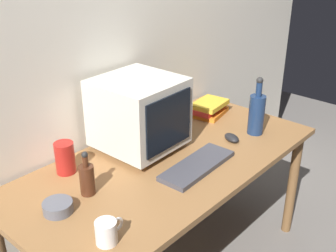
{
  "coord_description": "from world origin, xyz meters",
  "views": [
    {
      "loc": [
        -1.33,
        -1.18,
        1.73
      ],
      "look_at": [
        0.0,
        0.0,
        0.89
      ],
      "focal_mm": 44.79,
      "sensor_mm": 36.0,
      "label": 1
    }
  ],
  "objects": [
    {
      "name": "back_wall",
      "position": [
        0.0,
        0.45,
        1.25
      ],
      "size": [
        4.0,
        0.08,
        2.5
      ],
      "primitive_type": "cube",
      "color": "silver",
      "rests_on": "ground"
    },
    {
      "name": "desk",
      "position": [
        0.0,
        0.0,
        0.63
      ],
      "size": [
        1.62,
        0.78,
        0.71
      ],
      "color": "olive",
      "rests_on": "ground"
    },
    {
      "name": "crt_monitor",
      "position": [
        -0.01,
        0.18,
        0.9
      ],
      "size": [
        0.39,
        0.4,
        0.37
      ],
      "color": "beige",
      "rests_on": "desk"
    },
    {
      "name": "keyboard",
      "position": [
        0.03,
        -0.16,
        0.72
      ],
      "size": [
        0.43,
        0.17,
        0.02
      ],
      "primitive_type": "cube",
      "rotation": [
        0.0,
        0.0,
        0.05
      ],
      "color": "#3F3F47",
      "rests_on": "desk"
    },
    {
      "name": "computer_mouse",
      "position": [
        0.37,
        -0.12,
        0.73
      ],
      "size": [
        0.09,
        0.12,
        0.04
      ],
      "primitive_type": "ellipsoid",
      "rotation": [
        0.0,
        0.0,
        -0.37
      ],
      "color": "black",
      "rests_on": "desk"
    },
    {
      "name": "bottle_tall",
      "position": [
        0.54,
        -0.16,
        0.83
      ],
      "size": [
        0.09,
        0.09,
        0.32
      ],
      "color": "navy",
      "rests_on": "desk"
    },
    {
      "name": "bottle_short",
      "position": [
        -0.44,
        0.06,
        0.78
      ],
      "size": [
        0.06,
        0.06,
        0.2
      ],
      "color": "#472314",
      "rests_on": "desk"
    },
    {
      "name": "book_stack",
      "position": [
        0.57,
        0.17,
        0.75
      ],
      "size": [
        0.25,
        0.2,
        0.09
      ],
      "color": "orange",
      "rests_on": "desk"
    },
    {
      "name": "mug",
      "position": [
        -0.59,
        -0.23,
        0.75
      ],
      "size": [
        0.12,
        0.08,
        0.09
      ],
      "color": "white",
      "rests_on": "desk"
    },
    {
      "name": "cd_spindle",
      "position": [
        -0.6,
        0.05,
        0.73
      ],
      "size": [
        0.12,
        0.12,
        0.04
      ],
      "primitive_type": "cylinder",
      "color": "#595B66",
      "rests_on": "desk"
    },
    {
      "name": "metal_canister",
      "position": [
        -0.4,
        0.27,
        0.78
      ],
      "size": [
        0.09,
        0.09,
        0.15
      ],
      "primitive_type": "cylinder",
      "color": "#A51E19",
      "rests_on": "desk"
    }
  ]
}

